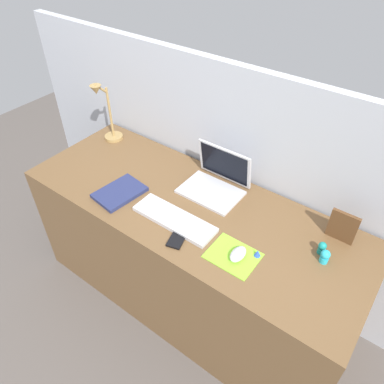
# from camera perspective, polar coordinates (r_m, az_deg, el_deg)

# --- Properties ---
(ground_plane) EXTENTS (6.00, 6.00, 0.00)m
(ground_plane) POSITION_cam_1_polar(r_m,az_deg,el_deg) (2.36, -0.23, -15.38)
(ground_plane) COLOR #59514C
(back_wall) EXTENTS (2.96, 0.05, 1.32)m
(back_wall) POSITION_cam_1_polar(r_m,az_deg,el_deg) (2.08, 5.80, 1.89)
(back_wall) COLOR #B2B7C1
(back_wall) RESTS_ON ground_plane
(desk) EXTENTS (1.76, 0.66, 0.74)m
(desk) POSITION_cam_1_polar(r_m,az_deg,el_deg) (2.07, -0.26, -9.62)
(desk) COLOR brown
(desk) RESTS_ON ground_plane
(laptop) EXTENTS (0.30, 0.25, 0.21)m
(laptop) POSITION_cam_1_polar(r_m,az_deg,el_deg) (1.87, 3.84, 1.95)
(laptop) COLOR silver
(laptop) RESTS_ON desk
(keyboard) EXTENTS (0.41, 0.13, 0.02)m
(keyboard) POSITION_cam_1_polar(r_m,az_deg,el_deg) (1.72, -2.73, -4.19)
(keyboard) COLOR silver
(keyboard) RESTS_ON desk
(mousepad) EXTENTS (0.21, 0.17, 0.00)m
(mousepad) POSITION_cam_1_polar(r_m,az_deg,el_deg) (1.59, 6.34, -9.74)
(mousepad) COLOR #8CDB33
(mousepad) RESTS_ON desk
(mouse) EXTENTS (0.06, 0.10, 0.03)m
(mouse) POSITION_cam_1_polar(r_m,az_deg,el_deg) (1.57, 7.12, -9.50)
(mouse) COLOR silver
(mouse) RESTS_ON mousepad
(cell_phone) EXTENTS (0.10, 0.14, 0.01)m
(cell_phone) POSITION_cam_1_polar(r_m,az_deg,el_deg) (1.64, -2.15, -7.01)
(cell_phone) COLOR black
(cell_phone) RESTS_ON desk
(desk_lamp) EXTENTS (0.11, 0.16, 0.37)m
(desk_lamp) POSITION_cam_1_polar(r_m,az_deg,el_deg) (2.23, -13.13, 11.61)
(desk_lamp) COLOR #A5844C
(desk_lamp) RESTS_ON desk
(notebook_pad) EXTENTS (0.20, 0.26, 0.02)m
(notebook_pad) POSITION_cam_1_polar(r_m,az_deg,el_deg) (1.89, -11.11, -0.07)
(notebook_pad) COLOR navy
(notebook_pad) RESTS_ON desk
(picture_frame) EXTENTS (0.12, 0.02, 0.15)m
(picture_frame) POSITION_cam_1_polar(r_m,az_deg,el_deg) (1.72, 22.24, -4.98)
(picture_frame) COLOR brown
(picture_frame) RESTS_ON desk
(toy_figurine_cyan) EXTENTS (0.04, 0.04, 0.06)m
(toy_figurine_cyan) POSITION_cam_1_polar(r_m,az_deg,el_deg) (1.63, 19.84, -9.31)
(toy_figurine_cyan) COLOR #28B7CC
(toy_figurine_cyan) RESTS_ON desk
(toy_figurine_teal) EXTENTS (0.03, 0.03, 0.06)m
(toy_figurine_teal) POSITION_cam_1_polar(r_m,az_deg,el_deg) (1.66, 19.44, -8.11)
(toy_figurine_teal) COLOR teal
(toy_figurine_teal) RESTS_ON desk
(toy_figurine_blue) EXTENTS (0.03, 0.03, 0.04)m
(toy_figurine_blue) POSITION_cam_1_polar(r_m,az_deg,el_deg) (1.59, 10.06, -9.33)
(toy_figurine_blue) COLOR blue
(toy_figurine_blue) RESTS_ON desk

